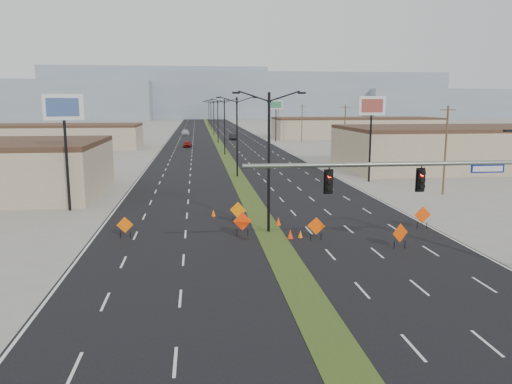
{
  "coord_description": "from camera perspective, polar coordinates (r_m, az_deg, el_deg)",
  "views": [
    {
      "loc": [
        -5.06,
        -22.88,
        9.22
      ],
      "look_at": [
        -1.07,
        10.75,
        3.2
      ],
      "focal_mm": 35.0,
      "sensor_mm": 36.0,
      "label": 1
    }
  ],
  "objects": [
    {
      "name": "utility_pole_0",
      "position": [
        54.24,
        20.85,
        4.61
      ],
      "size": [
        1.6,
        0.2,
        9.0
      ],
      "color": "#4C3823",
      "rests_on": "ground"
    },
    {
      "name": "building_se_far",
      "position": [
        139.85,
        11.26,
        7.14
      ],
      "size": [
        44.0,
        16.0,
        5.0
      ],
      "primitive_type": "cube",
      "color": "tan",
      "rests_on": "ground"
    },
    {
      "name": "building_se_near",
      "position": [
        78.59,
        23.14,
        4.55
      ],
      "size": [
        36.0,
        18.0,
        5.5
      ],
      "primitive_type": "cube",
      "color": "tan",
      "rests_on": "ground"
    },
    {
      "name": "cone_0",
      "position": [
        38.3,
        2.58,
        -3.36
      ],
      "size": [
        0.41,
        0.41,
        0.65
      ],
      "primitive_type": "cone",
      "rotation": [
        0.0,
        0.0,
        0.05
      ],
      "color": "#FF3E05",
      "rests_on": "ground"
    },
    {
      "name": "streetlight_0",
      "position": [
        35.45,
        1.48,
        3.92
      ],
      "size": [
        5.15,
        0.24,
        10.02
      ],
      "color": "black",
      "rests_on": "ground"
    },
    {
      "name": "utility_pole_1",
      "position": [
        86.71,
        10.11,
        6.92
      ],
      "size": [
        1.6,
        0.2,
        9.0
      ],
      "color": "#4C3823",
      "rests_on": "ground"
    },
    {
      "name": "mesa_backdrop",
      "position": [
        343.85,
        -11.14,
        11.03
      ],
      "size": [
        140.0,
        50.0,
        32.0
      ],
      "primitive_type": "cube",
      "color": "gray",
      "rests_on": "ground"
    },
    {
      "name": "construction_sign_4",
      "position": [
        33.39,
        16.15,
        -4.62
      ],
      "size": [
        1.17,
        0.5,
        1.66
      ],
      "rotation": [
        0.0,
        0.0,
        0.38
      ],
      "color": "#DB3F04",
      "rests_on": "ground"
    },
    {
      "name": "car_mid",
      "position": [
        129.29,
        -2.65,
        6.32
      ],
      "size": [
        1.88,
        4.7,
        1.52
      ],
      "primitive_type": "imported",
      "rotation": [
        0.0,
        0.0,
        0.06
      ],
      "color": "black",
      "rests_on": "ground"
    },
    {
      "name": "construction_sign_5",
      "position": [
        39.07,
        18.5,
        -2.57
      ],
      "size": [
        1.29,
        0.09,
        1.72
      ],
      "rotation": [
        0.0,
        0.0,
        0.04
      ],
      "color": "#D73C04",
      "rests_on": "ground"
    },
    {
      "name": "signal_mast",
      "position": [
        28.71,
        21.64,
        0.49
      ],
      "size": [
        16.3,
        0.6,
        8.0
      ],
      "color": "slate",
      "rests_on": "ground"
    },
    {
      "name": "ground",
      "position": [
        25.18,
        5.41,
        -11.45
      ],
      "size": [
        600.0,
        600.0,
        0.0
      ],
      "primitive_type": "plane",
      "color": "gray",
      "rests_on": "ground"
    },
    {
      "name": "car_left",
      "position": [
        108.03,
        -7.84,
        5.45
      ],
      "size": [
        1.96,
        4.05,
        1.33
      ],
      "primitive_type": "imported",
      "rotation": [
        0.0,
        0.0,
        -0.1
      ],
      "color": "maroon",
      "rests_on": "ground"
    },
    {
      "name": "utility_pole_2",
      "position": [
        120.6,
        5.27,
        7.88
      ],
      "size": [
        1.6,
        0.2,
        9.0
      ],
      "color": "#4C3823",
      "rests_on": "ground"
    },
    {
      "name": "pole_sign_west",
      "position": [
        45.64,
        -21.12,
        8.13
      ],
      "size": [
        3.23,
        1.25,
        10.01
      ],
      "rotation": [
        0.0,
        0.0,
        0.28
      ],
      "color": "black",
      "rests_on": "ground"
    },
    {
      "name": "car_far",
      "position": [
        148.95,
        -8.08,
        6.74
      ],
      "size": [
        2.42,
        5.5,
        1.57
      ],
      "primitive_type": "imported",
      "rotation": [
        0.0,
        0.0,
        0.04
      ],
      "color": "#B2B5BC",
      "rests_on": "ground"
    },
    {
      "name": "pole_sign_east_near",
      "position": [
        60.52,
        13.07,
        8.91
      ],
      "size": [
        3.3,
        0.58,
        10.07
      ],
      "rotation": [
        0.0,
        0.0,
        0.06
      ],
      "color": "black",
      "rests_on": "ground"
    },
    {
      "name": "construction_sign_2",
      "position": [
        38.66,
        -2.08,
        -2.18
      ],
      "size": [
        1.21,
        0.53,
        1.73
      ],
      "rotation": [
        0.0,
        0.0,
        -0.39
      ],
      "color": "orange",
      "rests_on": "ground"
    },
    {
      "name": "pole_sign_east_far",
      "position": [
        122.58,
        2.3,
        9.61
      ],
      "size": [
        3.26,
        1.15,
        10.04
      ],
      "rotation": [
        0.0,
        0.0,
        -0.25
      ],
      "color": "black",
      "rests_on": "ground"
    },
    {
      "name": "construction_sign_0",
      "position": [
        35.73,
        -14.75,
        -3.75
      ],
      "size": [
        1.14,
        0.05,
        1.52
      ],
      "rotation": [
        0.0,
        0.0,
        0.01
      ],
      "color": "#E35804",
      "rests_on": "ground"
    },
    {
      "name": "construction_sign_1",
      "position": [
        35.01,
        -1.57,
        -3.44
      ],
      "size": [
        1.31,
        0.2,
        1.76
      ],
      "rotation": [
        0.0,
        0.0,
        0.12
      ],
      "color": "#F53205",
      "rests_on": "ground"
    },
    {
      "name": "cone_2",
      "position": [
        34.95,
        5.11,
        -4.81
      ],
      "size": [
        0.35,
        0.35,
        0.54
      ],
      "primitive_type": "cone",
      "rotation": [
        0.0,
        0.0,
        0.09
      ],
      "color": "#FF6D05",
      "rests_on": "ground"
    },
    {
      "name": "streetlight_3",
      "position": [
        119.05,
        -4.38,
        8.22
      ],
      "size": [
        5.15,
        0.24,
        10.02
      ],
      "color": "black",
      "rests_on": "ground"
    },
    {
      "name": "mesa_east",
      "position": [
        363.51,
        24.16,
        9.18
      ],
      "size": [
        160.0,
        50.0,
        18.0
      ],
      "primitive_type": "cube",
      "color": "gray",
      "rests_on": "ground"
    },
    {
      "name": "construction_sign_3",
      "position": [
        34.23,
        6.89,
        -3.97
      ],
      "size": [
        1.16,
        0.44,
        1.62
      ],
      "rotation": [
        0.0,
        0.0,
        -0.34
      ],
      "color": "#FB4C05",
      "rests_on": "ground"
    },
    {
      "name": "utility_pole_3",
      "position": [
        154.99,
        2.56,
        8.39
      ],
      "size": [
        1.6,
        0.2,
        9.0
      ],
      "color": "#4C3823",
      "rests_on": "ground"
    },
    {
      "name": "streetlight_6",
      "position": [
        202.98,
        -5.41,
        8.97
      ],
      "size": [
        5.15,
        0.24,
        10.02
      ],
      "color": "black",
      "rests_on": "ground"
    },
    {
      "name": "streetlight_1",
      "position": [
        63.2,
        -2.18,
        6.62
      ],
      "size": [
        5.15,
        0.24,
        10.02
      ],
      "color": "black",
      "rests_on": "ground"
    },
    {
      "name": "building_sw_far",
      "position": [
        111.41,
        -20.87,
        5.84
      ],
      "size": [
        30.0,
        14.0,
        4.5
      ],
      "primitive_type": "cube",
      "color": "tan",
      "rests_on": "ground"
    },
    {
      "name": "road_surface",
      "position": [
        123.33,
        -4.43,
        5.76
      ],
      "size": [
        25.0,
        400.0,
        0.02
      ],
      "primitive_type": "cube",
      "color": "black",
      "rests_on": "ground"
    },
    {
      "name": "cone_1",
      "position": [
        34.63,
        3.93,
        -4.83
      ],
      "size": [
        0.49,
        0.49,
        0.65
      ],
      "primitive_type": "cone",
      "rotation": [
        0.0,
        0.0,
        -0.32
      ],
      "color": "#FF3205",
      "rests_on": "ground"
    },
    {
      "name": "streetlight_2",
      "position": [
        91.1,
        -3.62,
        7.67
      ],
      "size": [
        5.15,
        0.24,
        10.02
      ],
      "color": "black",
      "rests_on": "ground"
    },
    {
      "name": "cone_3",
      "position": [
        41.41,
        -4.89,
        -2.4
      ],
      "size": [
        0.44,
        0.44,
        0.59
      ],
      "primitive_type": "cone",
      "rotation": [
        0.0,
        0.0,
        0.28
      ],
      "color": "#FF5005",
      "rests_on": "ground"
    },
    {
      "name": "streetlight_5",
      "position": [
        175.0,
        -5.18,
        8.8
      ],
      "size": [
        5.15,
        0.24,
        10.02
      ],
      "color": "black",
      "rests_on": "ground"
    },
    {
      "name": "streetlight_4",
      "position": [
        147.02,
        -4.85,
        8.57
      ],
      "size": [
        5.15,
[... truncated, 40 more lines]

